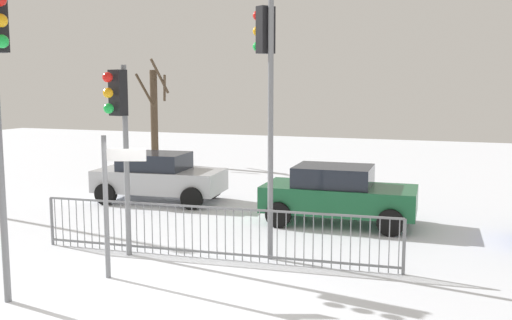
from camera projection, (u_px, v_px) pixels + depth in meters
name	position (u px, v px, depth m)	size (l,w,h in m)	color
ground_plane	(148.00, 303.00, 9.07)	(60.00, 60.00, 0.00)	white
traffic_light_foreground_left	(119.00, 117.00, 11.19)	(0.36, 0.56, 3.88)	slate
traffic_light_mid_left	(266.00, 73.00, 11.04)	(0.50, 0.43, 5.09)	slate
direction_sign_post	(110.00, 198.00, 10.10)	(0.75, 0.31, 2.60)	slate
pedestrian_guard_railing	(213.00, 232.00, 11.37)	(7.51, 0.69, 1.07)	slate
car_silver_far	(159.00, 176.00, 17.03)	(3.95, 2.24, 1.47)	#B2B5BA
car_green_near	(338.00, 194.00, 14.27)	(3.87, 2.06, 1.47)	#195933
bare_tree_left	(154.00, 113.00, 25.34)	(1.45, 1.46, 4.67)	#473828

